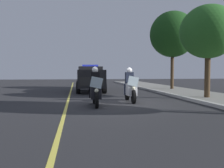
{
  "coord_description": "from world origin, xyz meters",
  "views": [
    {
      "loc": [
        11.03,
        -1.74,
        1.47
      ],
      "look_at": [
        -0.38,
        0.0,
        0.9
      ],
      "focal_mm": 37.93,
      "sensor_mm": 36.0,
      "label": 1
    }
  ],
  "objects": [
    {
      "name": "tree_mid_block",
      "position": [
        -1.01,
        5.4,
        3.66
      ],
      "size": [
        3.06,
        3.06,
        5.03
      ],
      "color": "#42301E",
      "rests_on": "sidewalk_strip"
    },
    {
      "name": "police_motorcycle_lead_right",
      "position": [
        -0.48,
        0.93,
        0.7
      ],
      "size": [
        2.14,
        0.56,
        1.72
      ],
      "color": "black",
      "rests_on": "ground"
    },
    {
      "name": "lane_stripe_center",
      "position": [
        0.0,
        -2.16,
        0.0
      ],
      "size": [
        48.0,
        0.12,
        0.01
      ],
      "primitive_type": "cube",
      "color": "#E0D14C",
      "rests_on": "ground"
    },
    {
      "name": "curb_strip",
      "position": [
        0.0,
        4.11,
        0.07
      ],
      "size": [
        48.0,
        0.24,
        0.15
      ],
      "primitive_type": "cube",
      "color": "#B7B5AD",
      "rests_on": "ground"
    },
    {
      "name": "tree_far_back",
      "position": [
        -7.8,
        6.23,
        4.62
      ],
      "size": [
        3.76,
        3.76,
        6.43
      ],
      "color": "#42301E",
      "rests_on": "sidewalk_strip"
    },
    {
      "name": "police_motorcycle_lead_left",
      "position": [
        0.64,
        -0.9,
        0.7
      ],
      "size": [
        2.14,
        0.56,
        1.72
      ],
      "color": "black",
      "rests_on": "ground"
    },
    {
      "name": "police_suv",
      "position": [
        -6.85,
        -0.68,
        1.07
      ],
      "size": [
        4.93,
        2.13,
        2.05
      ],
      "color": "black",
      "rests_on": "ground"
    },
    {
      "name": "ground_plane",
      "position": [
        0.0,
        0.0,
        0.0
      ],
      "size": [
        80.0,
        80.0,
        0.0
      ],
      "primitive_type": "plane",
      "color": "#28282B"
    }
  ]
}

